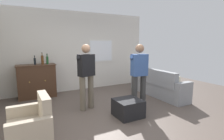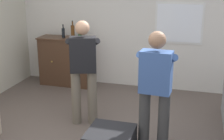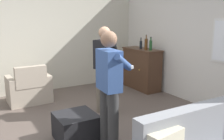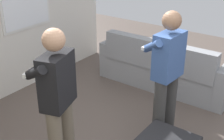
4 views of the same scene
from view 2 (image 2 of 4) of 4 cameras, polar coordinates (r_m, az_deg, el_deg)
wall_back_with_window at (r=6.57m, az=5.12°, el=8.83°), size 5.20×0.15×2.80m
sideboard_cabinet at (r=6.87m, az=-8.42°, el=1.62°), size 1.14×0.49×1.05m
bottle_wine_green at (r=6.72m, az=-8.90°, el=6.78°), size 0.06×0.06×0.28m
bottle_liquor_amber at (r=6.62m, az=-7.19°, el=7.00°), size 0.08×0.08×0.37m
bottle_spirits_clear at (r=6.59m, az=-5.91°, el=6.89°), size 0.07×0.07×0.33m
person_standing_left at (r=4.90m, az=-5.24°, el=0.39°), size 0.53×0.52×1.68m
person_standing_right at (r=4.06m, az=7.93°, el=-3.27°), size 0.56×0.49×1.68m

